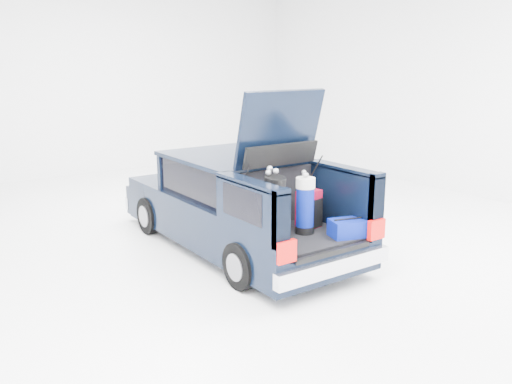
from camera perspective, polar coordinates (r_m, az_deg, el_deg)
ground at (r=8.51m, az=-1.94°, el=-5.84°), size 14.00×14.00×0.00m
car at (r=8.39m, az=-2.38°, el=-1.30°), size 1.87×4.65×2.47m
red_suitcase at (r=7.44m, az=5.61°, el=-1.83°), size 0.37×0.28×0.55m
black_golf_bag at (r=6.70m, az=1.68°, el=-1.89°), size 0.32×0.42×0.98m
blue_golf_bag at (r=7.17m, az=5.19°, el=-1.37°), size 0.29×0.29×0.85m
blue_duffel at (r=7.18m, az=9.69°, el=-3.74°), size 0.54×0.43×0.25m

